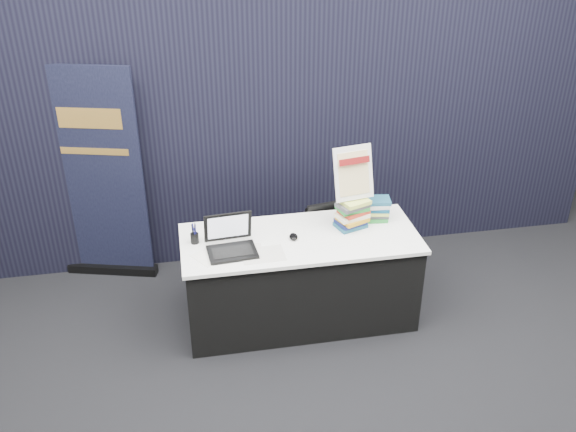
% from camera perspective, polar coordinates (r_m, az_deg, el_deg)
% --- Properties ---
extents(floor, '(8.00, 8.00, 0.00)m').
position_cam_1_polar(floor, '(4.86, 2.33, -12.82)').
color(floor, black).
rests_on(floor, ground).
extents(wall_back, '(8.00, 0.02, 3.50)m').
position_cam_1_polar(wall_back, '(7.71, -4.18, 17.82)').
color(wall_back, beige).
rests_on(wall_back, floor).
extents(drape_partition, '(6.00, 0.08, 2.40)m').
position_cam_1_polar(drape_partition, '(5.58, -1.02, 7.57)').
color(drape_partition, black).
rests_on(drape_partition, floor).
extents(display_table, '(1.80, 0.75, 0.75)m').
position_cam_1_polar(display_table, '(5.05, 1.06, -5.53)').
color(display_table, black).
rests_on(display_table, floor).
extents(laptop, '(0.37, 0.31, 0.27)m').
position_cam_1_polar(laptop, '(4.67, -5.07, -2.39)').
color(laptop, black).
rests_on(laptop, display_table).
extents(mouse, '(0.07, 0.11, 0.03)m').
position_cam_1_polar(mouse, '(4.82, 0.49, -1.85)').
color(mouse, black).
rests_on(mouse, display_table).
extents(brochure_left, '(0.37, 0.35, 0.00)m').
position_cam_1_polar(brochure_left, '(4.67, -6.45, -3.36)').
color(brochure_left, white).
rests_on(brochure_left, display_table).
extents(brochure_mid, '(0.31, 0.24, 0.00)m').
position_cam_1_polar(brochure_mid, '(4.69, -4.11, -3.09)').
color(brochure_mid, silver).
rests_on(brochure_mid, display_table).
extents(brochure_right, '(0.31, 0.23, 0.00)m').
position_cam_1_polar(brochure_right, '(4.64, -2.23, -3.45)').
color(brochure_right, silver).
rests_on(brochure_right, display_table).
extents(pen_cup, '(0.07, 0.07, 0.08)m').
position_cam_1_polar(pen_cup, '(4.80, -8.30, -1.97)').
color(pen_cup, black).
rests_on(pen_cup, display_table).
extents(book_stack_tall, '(0.26, 0.23, 0.24)m').
position_cam_1_polar(book_stack_tall, '(4.95, 5.75, 0.25)').
color(book_stack_tall, navy).
rests_on(book_stack_tall, display_table).
extents(book_stack_short, '(0.23, 0.18, 0.18)m').
position_cam_1_polar(book_stack_short, '(5.10, 7.81, 0.65)').
color(book_stack_short, '#228232').
rests_on(book_stack_short, display_table).
extents(info_sign, '(0.32, 0.17, 0.42)m').
position_cam_1_polar(info_sign, '(4.83, 5.84, 3.77)').
color(info_sign, black).
rests_on(info_sign, book_stack_tall).
extents(pullup_banner, '(0.80, 0.31, 1.88)m').
position_cam_1_polar(pullup_banner, '(5.60, -16.32, 2.38)').
color(pullup_banner, black).
rests_on(pullup_banner, floor).
extents(stacking_chair, '(0.41, 0.42, 0.79)m').
position_cam_1_polar(stacking_chair, '(5.31, 3.71, -2.87)').
color(stacking_chair, black).
rests_on(stacking_chair, floor).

